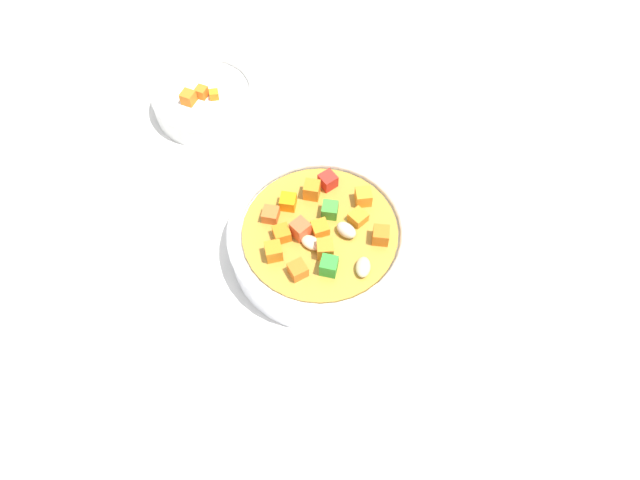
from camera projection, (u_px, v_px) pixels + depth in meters
ground_plane at (320, 255)px, 62.60cm from camera, size 140.00×140.00×2.00cm
soup_bowl_main at (320, 238)px, 59.54cm from camera, size 19.03×19.03×5.86cm
spoon at (247, 369)px, 54.67cm from camera, size 19.02×7.63×0.87cm
side_bowl_small at (206, 98)px, 70.60cm from camera, size 12.96×12.96×4.14cm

